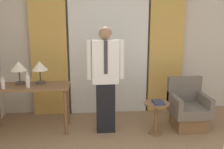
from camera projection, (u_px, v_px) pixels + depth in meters
wall_back at (108, 44)px, 4.86m from camera, size 10.00×0.06×2.70m
curtain_sheer_center at (109, 48)px, 4.75m from camera, size 1.49×0.06×2.58m
curtain_drape_left at (49, 48)px, 4.64m from camera, size 0.67×0.06×2.58m
curtain_drape_right at (166, 47)px, 4.85m from camera, size 0.67×0.06×2.58m
desk at (30, 93)px, 4.04m from camera, size 1.29×0.52×0.78m
table_lamp_left at (19, 67)px, 4.04m from camera, size 0.26×0.26×0.38m
table_lamp_right at (40, 67)px, 4.07m from camera, size 0.26×0.26×0.38m
bottle_near_edge at (3, 84)px, 3.81m from camera, size 0.06×0.06×0.20m
bottle_by_lamp at (28, 81)px, 3.88m from camera, size 0.07×0.07×0.25m
person at (105, 76)px, 3.96m from camera, size 0.60×0.20×1.72m
armchair at (188, 110)px, 4.26m from camera, size 0.59×0.61×0.84m
side_table at (156, 113)px, 4.00m from camera, size 0.41×0.41×0.53m
book at (158, 102)px, 3.93m from camera, size 0.17×0.22×0.03m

